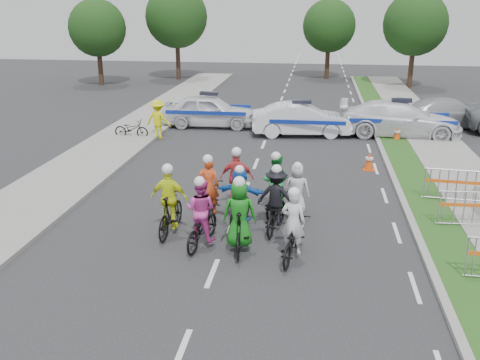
# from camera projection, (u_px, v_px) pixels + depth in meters

# --- Properties ---
(ground) EXTENTS (90.00, 90.00, 0.00)m
(ground) POSITION_uv_depth(u_px,v_px,m) (212.00, 273.00, 12.54)
(ground) COLOR #28282B
(ground) RESTS_ON ground
(curb_right) EXTENTS (0.20, 60.00, 0.12)m
(curb_right) POSITION_uv_depth(u_px,v_px,m) (405.00, 206.00, 16.53)
(curb_right) COLOR gray
(curb_right) RESTS_ON ground
(grass_strip) EXTENTS (1.20, 60.00, 0.11)m
(grass_strip) POSITION_uv_depth(u_px,v_px,m) (428.00, 207.00, 16.44)
(grass_strip) COLOR #294F19
(grass_strip) RESTS_ON ground
(sidewalk_left) EXTENTS (3.00, 60.00, 0.13)m
(sidewalk_left) POSITION_uv_depth(u_px,v_px,m) (52.00, 188.00, 18.08)
(sidewalk_left) COLOR gray
(sidewalk_left) RESTS_ON ground
(rider_0) EXTENTS (0.98, 1.96, 1.91)m
(rider_0) POSITION_uv_depth(u_px,v_px,m) (293.00, 235.00, 13.06)
(rider_0) COLOR black
(rider_0) RESTS_ON ground
(rider_1) EXTENTS (0.89, 1.97, 2.03)m
(rider_1) POSITION_uv_depth(u_px,v_px,m) (240.00, 223.00, 13.42)
(rider_1) COLOR black
(rider_1) RESTS_ON ground
(rider_2) EXTENTS (0.99, 1.97, 1.92)m
(rider_2) POSITION_uv_depth(u_px,v_px,m) (201.00, 220.00, 13.77)
(rider_2) COLOR black
(rider_2) RESTS_ON ground
(rider_3) EXTENTS (1.04, 1.96, 2.03)m
(rider_3) POSITION_uv_depth(u_px,v_px,m) (170.00, 207.00, 14.44)
(rider_3) COLOR black
(rider_3) RESTS_ON ground
(rider_4) EXTENTS (1.16, 1.97, 1.93)m
(rider_4) POSITION_uv_depth(u_px,v_px,m) (276.00, 205.00, 14.69)
(rider_4) COLOR black
(rider_4) RESTS_ON ground
(rider_5) EXTENTS (1.50, 1.78, 1.81)m
(rider_5) POSITION_uv_depth(u_px,v_px,m) (240.00, 200.00, 15.00)
(rider_5) COLOR black
(rider_5) RESTS_ON ground
(rider_6) EXTENTS (0.72, 1.95, 1.97)m
(rider_6) POSITION_uv_depth(u_px,v_px,m) (209.00, 197.00, 15.52)
(rider_6) COLOR black
(rider_6) RESTS_ON ground
(rider_7) EXTENTS (0.78, 1.70, 1.75)m
(rider_7) POSITION_uv_depth(u_px,v_px,m) (297.00, 196.00, 15.52)
(rider_7) COLOR black
(rider_7) RESTS_ON ground
(rider_8) EXTENTS (0.99, 1.98, 1.93)m
(rider_8) POSITION_uv_depth(u_px,v_px,m) (275.00, 190.00, 15.91)
(rider_8) COLOR black
(rider_8) RESTS_ON ground
(rider_9) EXTENTS (1.02, 1.92, 2.00)m
(rider_9) POSITION_uv_depth(u_px,v_px,m) (237.00, 186.00, 16.14)
(rider_9) COLOR black
(rider_9) RESTS_ON ground
(police_car_0) EXTENTS (4.76, 2.02, 1.60)m
(police_car_0) POSITION_uv_depth(u_px,v_px,m) (209.00, 111.00, 27.01)
(police_car_0) COLOR white
(police_car_0) RESTS_ON ground
(police_car_1) EXTENTS (4.79, 2.15, 1.53)m
(police_car_1) POSITION_uv_depth(u_px,v_px,m) (301.00, 120.00, 25.21)
(police_car_1) COLOR white
(police_car_1) RESTS_ON ground
(police_car_2) EXTENTS (5.75, 2.64, 1.63)m
(police_car_2) POSITION_uv_depth(u_px,v_px,m) (400.00, 119.00, 25.05)
(police_car_2) COLOR white
(police_car_2) RESTS_ON ground
(civilian_sedan) EXTENTS (5.19, 2.72, 1.44)m
(civilian_sedan) POSITION_uv_depth(u_px,v_px,m) (450.00, 113.00, 26.99)
(civilian_sedan) COLOR #A3A4A8
(civilian_sedan) RESTS_ON ground
(marshal_hiviz) EXTENTS (1.23, 0.80, 1.79)m
(marshal_hiviz) POSITION_uv_depth(u_px,v_px,m) (158.00, 119.00, 24.60)
(marshal_hiviz) COLOR #DCE20B
(marshal_hiviz) RESTS_ON ground
(barrier_1) EXTENTS (2.03, 0.62, 1.12)m
(barrier_1) POSITION_uv_depth(u_px,v_px,m) (474.00, 210.00, 14.80)
(barrier_1) COLOR #A5A8AD
(barrier_1) RESTS_ON ground
(barrier_2) EXTENTS (2.04, 0.68, 1.12)m
(barrier_2) POSITION_uv_depth(u_px,v_px,m) (456.00, 187.00, 16.69)
(barrier_2) COLOR #A5A8AD
(barrier_2) RESTS_ON ground
(cone_0) EXTENTS (0.40, 0.40, 0.70)m
(cone_0) POSITION_uv_depth(u_px,v_px,m) (369.00, 161.00, 20.12)
(cone_0) COLOR #F24C0C
(cone_0) RESTS_ON ground
(cone_1) EXTENTS (0.40, 0.40, 0.70)m
(cone_1) POSITION_uv_depth(u_px,v_px,m) (397.00, 134.00, 24.25)
(cone_1) COLOR #F24C0C
(cone_1) RESTS_ON ground
(parked_bike) EXTENTS (1.64, 0.63, 0.85)m
(parked_bike) POSITION_uv_depth(u_px,v_px,m) (131.00, 129.00, 24.84)
(parked_bike) COLOR black
(parked_bike) RESTS_ON ground
(tree_0) EXTENTS (4.20, 4.20, 6.30)m
(tree_0) POSITION_uv_depth(u_px,v_px,m) (97.00, 28.00, 39.37)
(tree_0) COLOR #382619
(tree_0) RESTS_ON ground
(tree_1) EXTENTS (4.55, 4.55, 6.82)m
(tree_1) POSITION_uv_depth(u_px,v_px,m) (415.00, 24.00, 38.05)
(tree_1) COLOR #382619
(tree_1) RESTS_ON ground
(tree_3) EXTENTS (4.90, 4.90, 7.35)m
(tree_3) POSITION_uv_depth(u_px,v_px,m) (177.00, 17.00, 42.23)
(tree_3) COLOR #382619
(tree_3) RESTS_ON ground
(tree_4) EXTENTS (4.20, 4.20, 6.30)m
(tree_4) POSITION_uv_depth(u_px,v_px,m) (329.00, 26.00, 42.72)
(tree_4) COLOR #382619
(tree_4) RESTS_ON ground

